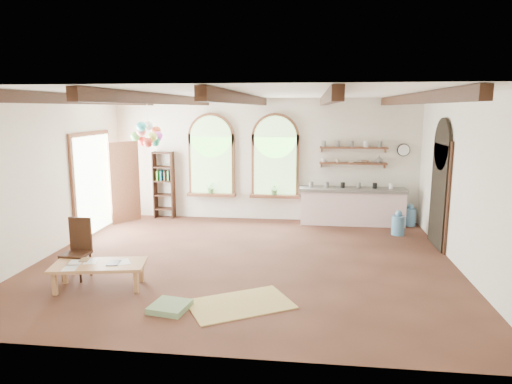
# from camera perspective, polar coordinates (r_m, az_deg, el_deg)

# --- Properties ---
(floor) EXTENTS (8.00, 8.00, 0.00)m
(floor) POSITION_cam_1_polar(r_m,az_deg,el_deg) (9.01, -1.33, -8.62)
(floor) COLOR brown
(floor) RESTS_ON ground
(ceiling_beams) EXTENTS (6.20, 6.80, 0.18)m
(ceiling_beams) POSITION_cam_1_polar(r_m,az_deg,el_deg) (8.52, -1.42, 11.52)
(ceiling_beams) COLOR #392112
(ceiling_beams) RESTS_ON ceiling
(window_left) EXTENTS (1.30, 0.28, 2.20)m
(window_left) POSITION_cam_1_polar(r_m,az_deg,el_deg) (12.21, -5.59, 4.23)
(window_left) COLOR brown
(window_left) RESTS_ON floor
(window_right) EXTENTS (1.30, 0.28, 2.20)m
(window_right) POSITION_cam_1_polar(r_m,az_deg,el_deg) (11.96, 2.41, 4.14)
(window_right) COLOR brown
(window_right) RESTS_ON floor
(left_doorway) EXTENTS (0.10, 1.90, 2.50)m
(left_doorway) POSITION_cam_1_polar(r_m,az_deg,el_deg) (11.60, -19.71, 0.94)
(left_doorway) COLOR brown
(left_doorway) RESTS_ON floor
(right_doorway) EXTENTS (0.10, 1.30, 2.40)m
(right_doorway) POSITION_cam_1_polar(r_m,az_deg,el_deg) (10.45, 21.88, -0.46)
(right_doorway) COLOR black
(right_doorway) RESTS_ON floor
(kitchen_counter) EXTENTS (2.68, 0.62, 0.94)m
(kitchen_counter) POSITION_cam_1_polar(r_m,az_deg,el_deg) (11.93, 11.91, -1.71)
(kitchen_counter) COLOR #FFD8DA
(kitchen_counter) RESTS_ON floor
(wall_shelf_lower) EXTENTS (1.70, 0.24, 0.04)m
(wall_shelf_lower) POSITION_cam_1_polar(r_m,az_deg,el_deg) (11.93, 12.03, 3.52)
(wall_shelf_lower) COLOR brown
(wall_shelf_lower) RESTS_ON wall_back
(wall_shelf_upper) EXTENTS (1.70, 0.24, 0.04)m
(wall_shelf_upper) POSITION_cam_1_polar(r_m,az_deg,el_deg) (11.89, 12.10, 5.43)
(wall_shelf_upper) COLOR brown
(wall_shelf_upper) RESTS_ON wall_back
(wall_clock) EXTENTS (0.32, 0.04, 0.32)m
(wall_clock) POSITION_cam_1_polar(r_m,az_deg,el_deg) (12.14, 17.97, 5.02)
(wall_clock) COLOR black
(wall_clock) RESTS_ON wall_back
(bookshelf) EXTENTS (0.53, 0.32, 1.80)m
(bookshelf) POSITION_cam_1_polar(r_m,az_deg,el_deg) (12.55, -11.44, 0.87)
(bookshelf) COLOR #392112
(bookshelf) RESTS_ON floor
(coffee_table) EXTENTS (1.59, 0.95, 0.42)m
(coffee_table) POSITION_cam_1_polar(r_m,az_deg,el_deg) (8.02, -19.04, -8.79)
(coffee_table) COLOR #B27C51
(coffee_table) RESTS_ON floor
(side_chair) EXTENTS (0.44, 0.44, 1.05)m
(side_chair) POSITION_cam_1_polar(r_m,az_deg,el_deg) (8.65, -21.46, -8.05)
(side_chair) COLOR #392112
(side_chair) RESTS_ON floor
(floor_mat) EXTENTS (1.78, 1.57, 0.02)m
(floor_mat) POSITION_cam_1_polar(r_m,az_deg,el_deg) (7.13, -1.97, -13.82)
(floor_mat) COLOR tan
(floor_mat) RESTS_ON floor
(floor_cushion) EXTENTS (0.61, 0.61, 0.09)m
(floor_cushion) POSITION_cam_1_polar(r_m,az_deg,el_deg) (7.07, -10.72, -13.91)
(floor_cushion) COLOR #6E8D61
(floor_cushion) RESTS_ON floor
(water_jug_a) EXTENTS (0.30, 0.30, 0.57)m
(water_jug_a) POSITION_cam_1_polar(r_m,az_deg,el_deg) (12.20, 18.68, -2.88)
(water_jug_a) COLOR #5790BB
(water_jug_a) RESTS_ON floor
(water_jug_b) EXTENTS (0.30, 0.30, 0.59)m
(water_jug_b) POSITION_cam_1_polar(r_m,az_deg,el_deg) (11.25, 17.35, -3.87)
(water_jug_b) COLOR #5790BB
(water_jug_b) RESTS_ON floor
(balloon_cluster) EXTENTS (0.72, 0.81, 1.14)m
(balloon_cluster) POSITION_cam_1_polar(r_m,az_deg,el_deg) (10.99, -13.35, 6.96)
(balloon_cluster) COLOR white
(balloon_cluster) RESTS_ON floor
(table_book) EXTENTS (0.19, 0.24, 0.02)m
(table_book) POSITION_cam_1_polar(r_m,az_deg,el_deg) (8.27, -21.15, -7.93)
(table_book) COLOR olive
(table_book) RESTS_ON coffee_table
(tablet) EXTENTS (0.23, 0.30, 0.01)m
(tablet) POSITION_cam_1_polar(r_m,az_deg,el_deg) (7.95, -17.35, -8.45)
(tablet) COLOR black
(tablet) RESTS_ON coffee_table
(potted_plant_left) EXTENTS (0.27, 0.23, 0.30)m
(potted_plant_left) POSITION_cam_1_polar(r_m,az_deg,el_deg) (12.21, -5.63, 0.53)
(potted_plant_left) COLOR #598C4C
(potted_plant_left) RESTS_ON window_left
(potted_plant_right) EXTENTS (0.27, 0.23, 0.30)m
(potted_plant_right) POSITION_cam_1_polar(r_m,az_deg,el_deg) (11.96, 2.35, 0.36)
(potted_plant_right) COLOR #598C4C
(potted_plant_right) RESTS_ON window_right
(shelf_cup_a) EXTENTS (0.12, 0.10, 0.10)m
(shelf_cup_a) POSITION_cam_1_polar(r_m,az_deg,el_deg) (11.88, 8.43, 3.94)
(shelf_cup_a) COLOR white
(shelf_cup_a) RESTS_ON wall_shelf_lower
(shelf_cup_b) EXTENTS (0.10, 0.10, 0.09)m
(shelf_cup_b) POSITION_cam_1_polar(r_m,az_deg,el_deg) (11.90, 10.12, 3.88)
(shelf_cup_b) COLOR beige
(shelf_cup_b) RESTS_ON wall_shelf_lower
(shelf_bowl_a) EXTENTS (0.22, 0.22, 0.05)m
(shelf_bowl_a) POSITION_cam_1_polar(r_m,az_deg,el_deg) (11.92, 11.80, 3.74)
(shelf_bowl_a) COLOR beige
(shelf_bowl_a) RESTS_ON wall_shelf_lower
(shelf_bowl_b) EXTENTS (0.20, 0.20, 0.06)m
(shelf_bowl_b) POSITION_cam_1_polar(r_m,az_deg,el_deg) (11.96, 13.47, 3.72)
(shelf_bowl_b) COLOR #8C664C
(shelf_bowl_b) RESTS_ON wall_shelf_lower
(shelf_vase) EXTENTS (0.18, 0.18, 0.19)m
(shelf_vase) POSITION_cam_1_polar(r_m,az_deg,el_deg) (12.00, 15.15, 3.97)
(shelf_vase) COLOR slate
(shelf_vase) RESTS_ON wall_shelf_lower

